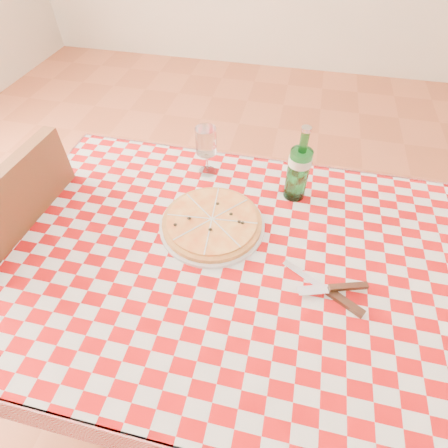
% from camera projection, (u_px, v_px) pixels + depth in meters
% --- Properties ---
extents(dining_table, '(1.20, 0.80, 0.75)m').
position_uv_depth(dining_table, '(226.00, 277.00, 1.01)').
color(dining_table, brown).
rests_on(dining_table, ground).
extents(tablecloth, '(1.30, 0.90, 0.01)m').
position_uv_depth(tablecloth, '(226.00, 257.00, 0.94)').
color(tablecloth, '#A2090B').
rests_on(tablecloth, dining_table).
extents(chair_far, '(0.44, 0.44, 0.94)m').
position_uv_depth(chair_far, '(30.00, 258.00, 1.20)').
color(chair_far, brown).
rests_on(chair_far, ground).
extents(pizza_plate, '(0.33, 0.33, 0.04)m').
position_uv_depth(pizza_plate, '(212.00, 222.00, 0.99)').
color(pizza_plate, gold).
rests_on(pizza_plate, tablecloth).
extents(water_bottle, '(0.08, 0.08, 0.24)m').
position_uv_depth(water_bottle, '(300.00, 164.00, 1.01)').
color(water_bottle, '#1B6C2A').
rests_on(water_bottle, tablecloth).
extents(wine_glass, '(0.07, 0.07, 0.17)m').
position_uv_depth(wine_glass, '(206.00, 152.00, 1.11)').
color(wine_glass, white).
rests_on(wine_glass, tablecloth).
extents(cutlery, '(0.25, 0.21, 0.03)m').
position_uv_depth(cutlery, '(328.00, 289.00, 0.85)').
color(cutlery, silver).
rests_on(cutlery, tablecloth).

